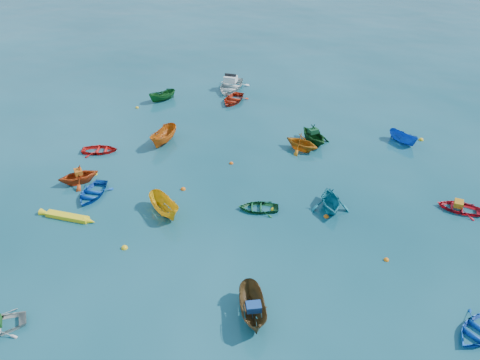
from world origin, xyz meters
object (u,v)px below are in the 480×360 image
(dinghy_blue_sw, at_px, (93,196))
(motorboat_white, at_px, (231,89))
(kayak_yellow, at_px, (68,218))
(dinghy_blue_se, at_px, (478,333))

(dinghy_blue_sw, bearing_deg, motorboat_white, 76.19)
(dinghy_blue_sw, relative_size, kayak_yellow, 0.85)
(kayak_yellow, bearing_deg, dinghy_blue_sw, -3.92)
(dinghy_blue_sw, height_order, dinghy_blue_se, dinghy_blue_sw)
(dinghy_blue_sw, xyz_separation_m, dinghy_blue_se, (22.80, -4.83, 0.00))
(dinghy_blue_sw, bearing_deg, dinghy_blue_se, -17.02)
(kayak_yellow, height_order, motorboat_white, motorboat_white)
(kayak_yellow, relative_size, motorboat_white, 0.80)
(dinghy_blue_sw, relative_size, motorboat_white, 0.68)
(motorboat_white, bearing_deg, kayak_yellow, -97.96)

